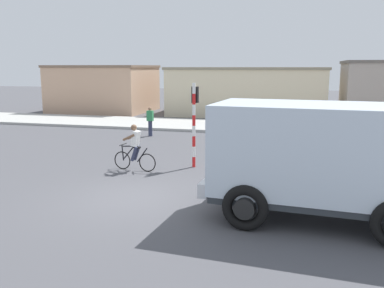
# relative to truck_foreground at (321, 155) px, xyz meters

# --- Properties ---
(ground_plane) EXTENTS (120.00, 120.00, 0.00)m
(ground_plane) POSITION_rel_truck_foreground_xyz_m (-5.04, 0.50, -1.67)
(ground_plane) COLOR #4C4C51
(sidewalk_far) EXTENTS (80.00, 5.00, 0.16)m
(sidewalk_far) POSITION_rel_truck_foreground_xyz_m (-5.04, 15.42, -1.59)
(sidewalk_far) COLOR #ADADA8
(sidewalk_far) RESTS_ON ground
(truck_foreground) EXTENTS (5.58, 3.12, 2.90)m
(truck_foreground) POSITION_rel_truck_foreground_xyz_m (0.00, 0.00, 0.00)
(truck_foreground) COLOR silver
(truck_foreground) RESTS_ON ground
(cyclist) EXTENTS (1.72, 0.52, 1.72)m
(cyclist) POSITION_rel_truck_foreground_xyz_m (-6.37, 3.51, -0.80)
(cyclist) COLOR black
(cyclist) RESTS_ON ground
(traffic_light_pole) EXTENTS (0.24, 0.43, 3.20)m
(traffic_light_pole) POSITION_rel_truck_foreground_xyz_m (-4.41, 4.68, 0.40)
(traffic_light_pole) COLOR red
(traffic_light_pole) RESTS_ON ground
(car_red_near) EXTENTS (4.13, 2.14, 1.60)m
(car_red_near) POSITION_rel_truck_foreground_xyz_m (-0.12, 9.78, -0.85)
(car_red_near) COLOR #1E2328
(car_red_near) RESTS_ON ground
(pedestrian_near_kerb) EXTENTS (0.34, 0.22, 1.62)m
(pedestrian_near_kerb) POSITION_rel_truck_foreground_xyz_m (-8.57, 10.96, -0.82)
(pedestrian_near_kerb) COLOR #2D334C
(pedestrian_near_kerb) RESTS_ON ground
(building_corner_left) EXTENTS (7.96, 6.66, 3.91)m
(building_corner_left) POSITION_rel_truck_foreground_xyz_m (-17.03, 22.32, 0.29)
(building_corner_left) COLOR tan
(building_corner_left) RESTS_ON ground
(building_mid_block) EXTENTS (12.12, 7.63, 3.75)m
(building_mid_block) POSITION_rel_truck_foreground_xyz_m (-4.76, 23.36, 0.21)
(building_mid_block) COLOR beige
(building_mid_block) RESTS_ON ground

